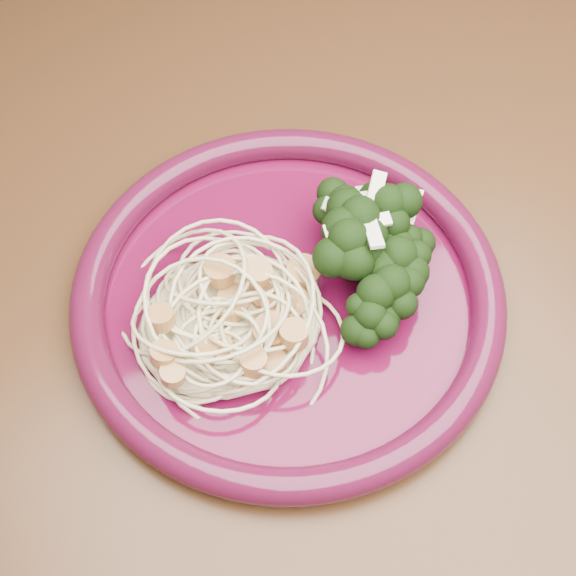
{
  "coord_description": "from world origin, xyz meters",
  "views": [
    {
      "loc": [
        -0.14,
        -0.32,
        1.26
      ],
      "look_at": [
        -0.0,
        -0.04,
        0.77
      ],
      "focal_mm": 50.0,
      "sensor_mm": 36.0,
      "label": 1
    }
  ],
  "objects": [
    {
      "name": "dining_table",
      "position": [
        0.0,
        0.0,
        0.65
      ],
      "size": [
        1.2,
        0.8,
        0.75
      ],
      "color": "#472814",
      "rests_on": "ground"
    },
    {
      "name": "dinner_plate",
      "position": [
        -0.0,
        -0.04,
        0.76
      ],
      "size": [
        0.34,
        0.34,
        0.03
      ],
      "rotation": [
        0.0,
        0.0,
        0.09
      ],
      "color": "#4A0724",
      "rests_on": "dining_table"
    },
    {
      "name": "spaghetti_pile",
      "position": [
        -0.05,
        -0.04,
        0.77
      ],
      "size": [
        0.15,
        0.13,
        0.03
      ],
      "primitive_type": "ellipsoid",
      "rotation": [
        0.0,
        0.0,
        0.09
      ],
      "color": "beige",
      "rests_on": "dinner_plate"
    },
    {
      "name": "scallop_cluster",
      "position": [
        -0.05,
        -0.04,
        0.81
      ],
      "size": [
        0.14,
        0.14,
        0.04
      ],
      "primitive_type": null,
      "rotation": [
        0.0,
        0.0,
        0.09
      ],
      "color": "tan",
      "rests_on": "spaghetti_pile"
    },
    {
      "name": "broccoli_pile",
      "position": [
        0.06,
        -0.03,
        0.78
      ],
      "size": [
        0.11,
        0.17,
        0.06
      ],
      "primitive_type": "ellipsoid",
      "rotation": [
        0.0,
        0.0,
        0.09
      ],
      "color": "black",
      "rests_on": "dinner_plate"
    },
    {
      "name": "onion_garnish",
      "position": [
        0.06,
        -0.03,
        0.82
      ],
      "size": [
        0.08,
        0.11,
        0.05
      ],
      "primitive_type": null,
      "rotation": [
        0.0,
        0.0,
        0.09
      ],
      "color": "#F2EECD",
      "rests_on": "broccoli_pile"
    }
  ]
}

